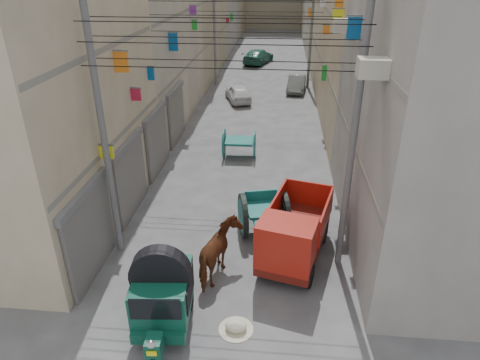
# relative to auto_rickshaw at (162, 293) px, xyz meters

# --- Properties ---
(shutters_left) EXTENTS (0.18, 14.40, 2.88)m
(shutters_left) POSITION_rel_auto_rickshaw_xyz_m (-2.67, 7.57, 0.39)
(shutters_left) COLOR #515157
(shutters_left) RESTS_ON ground
(signboards) EXTENTS (8.22, 40.52, 5.67)m
(signboards) POSITION_rel_auto_rickshaw_xyz_m (1.23, 18.85, 2.32)
(signboards) COLOR #AC1737
(signboards) RESTS_ON ground
(ac_units) EXTENTS (0.70, 6.55, 3.35)m
(ac_units) POSITION_rel_auto_rickshaw_xyz_m (4.89, 4.86, 6.33)
(ac_units) COLOR #AFAD9D
(ac_units) RESTS_ON ground
(utility_poles) EXTENTS (7.40, 22.20, 8.00)m
(utility_poles) POSITION_rel_auto_rickshaw_xyz_m (1.24, 14.20, 2.89)
(utility_poles) COLOR #5D5D5F
(utility_poles) RESTS_ON ground
(overhead_cables) EXTENTS (7.40, 22.52, 1.12)m
(overhead_cables) POSITION_rel_auto_rickshaw_xyz_m (1.24, 11.60, 5.66)
(overhead_cables) COLOR black
(overhead_cables) RESTS_ON ground
(auto_rickshaw) EXTENTS (1.68, 2.72, 1.88)m
(auto_rickshaw) POSITION_rel_auto_rickshaw_xyz_m (0.00, 0.00, 0.00)
(auto_rickshaw) COLOR black
(auto_rickshaw) RESTS_ON ground
(tonga_cart) EXTENTS (2.07, 3.65, 1.55)m
(tonga_cart) POSITION_rel_auto_rickshaw_xyz_m (2.36, 4.62, -0.30)
(tonga_cart) COLOR black
(tonga_cart) RESTS_ON ground
(mini_truck) EXTENTS (2.53, 4.02, 2.09)m
(mini_truck) POSITION_rel_auto_rickshaw_xyz_m (3.34, 2.89, -0.10)
(mini_truck) COLOR black
(mini_truck) RESTS_ON ground
(second_cart) EXTENTS (1.62, 1.44, 1.40)m
(second_cart) POSITION_rel_auto_rickshaw_xyz_m (0.86, 11.28, -0.36)
(second_cart) COLOR #16605B
(second_cart) RESTS_ON ground
(feed_sack) EXTENTS (0.57, 0.46, 0.29)m
(feed_sack) POSITION_rel_auto_rickshaw_xyz_m (1.88, 0.02, -0.96)
(feed_sack) COLOR beige
(feed_sack) RESTS_ON ground
(horse) EXTENTS (1.30, 2.18, 1.72)m
(horse) POSITION_rel_auto_rickshaw_xyz_m (1.17, 2.12, -0.25)
(horse) COLOR brown
(horse) RESTS_ON ground
(distant_car_white) EXTENTS (2.34, 3.65, 1.16)m
(distant_car_white) POSITION_rel_auto_rickshaw_xyz_m (-0.14, 20.80, -0.53)
(distant_car_white) COLOR silver
(distant_car_white) RESTS_ON ground
(distant_car_grey) EXTENTS (1.55, 3.63, 1.16)m
(distant_car_grey) POSITION_rel_auto_rickshaw_xyz_m (3.94, 23.85, -0.53)
(distant_car_grey) COLOR #5D6260
(distant_car_grey) RESTS_ON ground
(distant_car_green) EXTENTS (3.15, 4.92, 1.33)m
(distant_car_green) POSITION_rel_auto_rickshaw_xyz_m (0.51, 33.63, -0.44)
(distant_car_green) COLOR #21614D
(distant_car_green) RESTS_ON ground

